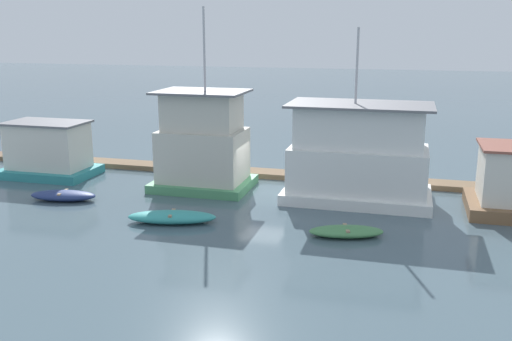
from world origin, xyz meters
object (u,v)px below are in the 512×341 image
object	(u,v)px
dinghy_teal	(172,217)
dinghy_green	(346,231)
dinghy_navy	(63,195)
houseboat_green	(203,145)
houseboat_teal	(48,151)
houseboat_white	(358,156)

from	to	relation	value
dinghy_teal	dinghy_green	xyz separation A→B (m)	(7.85, 0.29, -0.05)
dinghy_teal	dinghy_green	bearing A→B (deg)	2.14
dinghy_green	dinghy_navy	bearing A→B (deg)	174.15
houseboat_green	dinghy_navy	distance (m)	7.72
houseboat_teal	dinghy_green	distance (m)	19.28
houseboat_white	dinghy_teal	size ratio (longest dim) A/B	2.06
houseboat_green	houseboat_white	distance (m)	8.41
houseboat_white	dinghy_navy	xyz separation A→B (m)	(-14.57, -4.01, -2.04)
houseboat_green	dinghy_teal	bearing A→B (deg)	-83.79
houseboat_teal	houseboat_green	xyz separation A→B (m)	(9.85, -0.15, 0.90)
dinghy_navy	dinghy_green	xyz separation A→B (m)	(14.65, -1.50, -0.04)
houseboat_white	dinghy_navy	distance (m)	15.25
houseboat_white	dinghy_teal	distance (m)	9.91
dinghy_navy	dinghy_teal	size ratio (longest dim) A/B	0.85
dinghy_teal	houseboat_white	bearing A→B (deg)	36.78
houseboat_green	dinghy_green	bearing A→B (deg)	-33.54
houseboat_teal	houseboat_white	bearing A→B (deg)	-0.86
houseboat_teal	dinghy_green	world-z (taller)	houseboat_teal
houseboat_green	dinghy_teal	xyz separation A→B (m)	(0.64, -5.92, -2.15)
houseboat_green	dinghy_green	world-z (taller)	houseboat_green
dinghy_navy	dinghy_green	distance (m)	14.73
houseboat_teal	houseboat_green	world-z (taller)	houseboat_green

